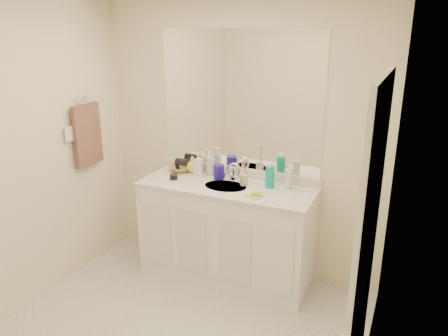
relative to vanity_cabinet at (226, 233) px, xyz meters
name	(u,v)px	position (x,y,z in m)	size (l,w,h in m)	color
wall_back	(239,142)	(0.00, 0.28, 0.77)	(2.60, 0.02, 2.40)	#F7E9C1
wall_left	(12,163)	(-1.30, -1.02, 0.77)	(0.02, 2.60, 2.40)	#F7E9C1
wall_right	(376,227)	(1.30, -1.02, 0.77)	(0.02, 2.60, 2.40)	#F7E9C1
vanity_cabinet	(226,233)	(0.00, 0.00, 0.00)	(1.50, 0.55, 0.85)	white
countertop	(226,187)	(0.00, 0.00, 0.44)	(1.52, 0.57, 0.03)	silver
backsplash	(238,172)	(0.00, 0.26, 0.50)	(1.52, 0.03, 0.08)	silver
sink_basin	(225,187)	(0.00, -0.02, 0.44)	(0.37, 0.37, 0.02)	#BCB4A4
faucet	(234,174)	(0.00, 0.16, 0.51)	(0.02, 0.02, 0.11)	silver
mirror	(239,101)	(0.00, 0.27, 1.14)	(1.48, 0.01, 1.20)	white
blue_mug	(219,172)	(-0.13, 0.12, 0.52)	(0.10, 0.10, 0.13)	#231592
tan_cup	(244,180)	(0.13, 0.07, 0.50)	(0.07, 0.07, 0.10)	#C4B78A
toothbrush	(245,168)	(0.14, 0.07, 0.60)	(0.01, 0.01, 0.19)	#E43C5D
mouthwash_bottle	(270,177)	(0.35, 0.11, 0.55)	(0.08, 0.08, 0.18)	#0D9D89
clear_pump_bottle	(289,179)	(0.50, 0.15, 0.54)	(0.06, 0.06, 0.17)	silver
soap_dish	(256,196)	(0.32, -0.14, 0.46)	(0.10, 0.08, 0.01)	white
green_soap	(256,194)	(0.32, -0.14, 0.48)	(0.07, 0.05, 0.03)	#91BE2E
orange_comb	(250,197)	(0.28, -0.17, 0.46)	(0.13, 0.03, 0.01)	yellow
dark_jar	(174,177)	(-0.49, -0.06, 0.48)	(0.07, 0.07, 0.05)	black
extra_white_bottle	(199,168)	(-0.30, 0.07, 0.54)	(0.06, 0.06, 0.18)	white
soap_bottle_white	(211,163)	(-0.24, 0.20, 0.57)	(0.08, 0.09, 0.22)	silver
soap_bottle_cream	(198,164)	(-0.36, 0.18, 0.55)	(0.09, 0.09, 0.19)	#F6F5C9
soap_bottle_yellow	(192,164)	(-0.43, 0.19, 0.53)	(0.12, 0.12, 0.15)	#CDCE50
wicker_basket	(181,168)	(-0.55, 0.17, 0.48)	(0.22, 0.22, 0.05)	#AF8046
hair_dryer	(183,162)	(-0.53, 0.17, 0.54)	(0.06, 0.06, 0.13)	black
towel_ring	(82,101)	(-1.27, -0.25, 1.12)	(0.11, 0.11, 0.01)	silver
hand_towel	(88,135)	(-1.25, -0.25, 0.82)	(0.04, 0.32, 0.55)	#4A3027
switch_plate	(69,134)	(-1.27, -0.45, 0.88)	(0.01, 0.09, 0.13)	white
door	(361,291)	(1.29, -1.32, 0.57)	(0.02, 0.82, 2.00)	white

